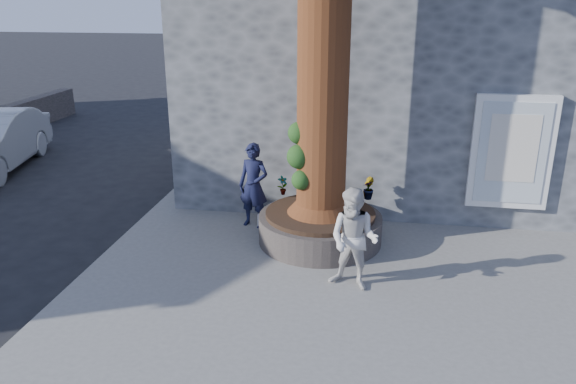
# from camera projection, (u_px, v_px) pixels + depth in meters

# --- Properties ---
(ground) EXTENTS (120.00, 120.00, 0.00)m
(ground) POSITION_uv_depth(u_px,v_px,m) (256.00, 296.00, 8.92)
(ground) COLOR black
(ground) RESTS_ON ground
(pavement) EXTENTS (9.00, 8.00, 0.12)m
(pavement) POSITION_uv_depth(u_px,v_px,m) (354.00, 271.00, 9.60)
(pavement) COLOR slate
(pavement) RESTS_ON ground
(yellow_line) EXTENTS (0.10, 30.00, 0.01)m
(yellow_line) POSITION_uv_depth(u_px,v_px,m) (106.00, 255.00, 10.31)
(yellow_line) COLOR yellow
(yellow_line) RESTS_ON ground
(stone_shop) EXTENTS (10.30, 8.30, 6.30)m
(stone_shop) POSITION_uv_depth(u_px,v_px,m) (411.00, 52.00, 14.19)
(stone_shop) COLOR #4E5053
(stone_shop) RESTS_ON ground
(planter) EXTENTS (2.30, 2.30, 0.60)m
(planter) POSITION_uv_depth(u_px,v_px,m) (320.00, 227.00, 10.52)
(planter) COLOR black
(planter) RESTS_ON pavement
(man) EXTENTS (0.69, 0.54, 1.70)m
(man) POSITION_uv_depth(u_px,v_px,m) (254.00, 185.00, 11.07)
(man) COLOR black
(man) RESTS_ON pavement
(woman) EXTENTS (0.95, 0.83, 1.65)m
(woman) POSITION_uv_depth(u_px,v_px,m) (354.00, 240.00, 8.69)
(woman) COLOR silver
(woman) RESTS_ON pavement
(shopping_bag) EXTENTS (0.21, 0.13, 0.28)m
(shopping_bag) POSITION_uv_depth(u_px,v_px,m) (263.00, 220.00, 11.22)
(shopping_bag) COLOR white
(shopping_bag) RESTS_ON pavement
(plant_a) EXTENTS (0.25, 0.24, 0.39)m
(plant_a) POSITION_uv_depth(u_px,v_px,m) (283.00, 185.00, 11.24)
(plant_a) COLOR gray
(plant_a) RESTS_ON planter
(plant_b) EXTENTS (0.29, 0.29, 0.44)m
(plant_b) POSITION_uv_depth(u_px,v_px,m) (368.00, 188.00, 11.01)
(plant_b) COLOR gray
(plant_b) RESTS_ON planter
(plant_c) EXTENTS (0.28, 0.28, 0.36)m
(plant_c) POSITION_uv_depth(u_px,v_px,m) (368.00, 190.00, 11.02)
(plant_c) COLOR gray
(plant_c) RESTS_ON planter
(plant_d) EXTENTS (0.36, 0.37, 0.31)m
(plant_d) POSITION_uv_depth(u_px,v_px,m) (329.00, 198.00, 10.68)
(plant_d) COLOR gray
(plant_d) RESTS_ON planter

